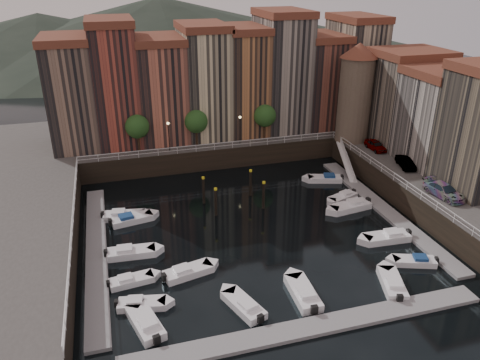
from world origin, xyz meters
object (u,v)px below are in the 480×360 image
object	(u,v)px
gangway	(346,160)
car_b	(405,163)
mooring_pilings	(234,193)
boat_left_0	(141,304)
car_a	(375,146)
car_c	(444,191)
boat_left_2	(130,252)
corner_tower	(355,91)
boat_left_1	(130,281)

from	to	relation	value
gangway	car_b	xyz separation A→B (m)	(4.40, -6.81, 1.74)
mooring_pilings	boat_left_0	xyz separation A→B (m)	(-12.37, -15.58, -1.32)
car_a	car_c	size ratio (longest dim) A/B	0.78
mooring_pilings	car_c	size ratio (longest dim) A/B	1.35
car_b	car_c	bearing A→B (deg)	-82.12
gangway	car_a	bearing A→B (deg)	-4.33
boat_left_2	car_c	xyz separation A→B (m)	(33.63, -2.57, 3.35)
gangway	boat_left_2	size ratio (longest dim) A/B	1.67
car_c	boat_left_0	bearing A→B (deg)	-178.24
car_b	mooring_pilings	bearing A→B (deg)	-170.92
car_b	car_c	xyz separation A→B (m)	(-0.85, -8.32, 0.07)
mooring_pilings	car_c	bearing A→B (deg)	-25.68
boat_left_2	car_a	bearing A→B (deg)	23.68
boat_left_2	gangway	bearing A→B (deg)	26.59
corner_tower	car_a	distance (m)	8.18
car_c	boat_left_2	bearing A→B (deg)	168.04
mooring_pilings	car_b	xyz separation A→B (m)	(21.83, -1.77, 2.01)
car_a	car_c	xyz separation A→B (m)	(-0.50, -14.82, 0.06)
mooring_pilings	car_a	size ratio (longest dim) A/B	1.73
gangway	boat_left_2	distance (m)	32.63
corner_tower	car_a	xyz separation A→B (m)	(1.15, -4.81, -6.52)
boat_left_1	car_b	bearing A→B (deg)	9.20
boat_left_1	boat_left_0	bearing A→B (deg)	-87.77
car_b	boat_left_2	bearing A→B (deg)	-156.82
corner_tower	boat_left_2	bearing A→B (deg)	-152.65
gangway	car_a	distance (m)	4.43
boat_left_0	boat_left_1	distance (m)	3.56
boat_left_0	boat_left_1	size ratio (longest dim) A/B	1.02
mooring_pilings	boat_left_2	world-z (taller)	mooring_pilings
boat_left_0	boat_left_1	bearing A→B (deg)	110.77
corner_tower	car_b	distance (m)	13.15
corner_tower	gangway	xyz separation A→B (m)	(-2.90, -4.50, -8.28)
boat_left_1	boat_left_2	distance (m)	4.56
mooring_pilings	boat_left_1	size ratio (longest dim) A/B	1.61
mooring_pilings	boat_left_1	distance (m)	17.76
mooring_pilings	car_a	distance (m)	22.09
car_a	boat_left_0	bearing A→B (deg)	-148.89
gangway	boat_left_2	bearing A→B (deg)	-157.34
corner_tower	car_b	world-z (taller)	corner_tower
gangway	car_c	xyz separation A→B (m)	(3.55, -15.13, 1.81)
gangway	boat_left_0	xyz separation A→B (m)	(-29.80, -20.62, -1.59)
boat_left_1	car_a	world-z (taller)	car_a
car_c	car_b	bearing A→B (deg)	76.58
car_b	car_c	size ratio (longest dim) A/B	0.79
boat_left_2	car_a	size ratio (longest dim) A/B	1.27
boat_left_2	mooring_pilings	bearing A→B (deg)	34.66
mooring_pilings	car_c	distance (m)	23.37
boat_left_0	mooring_pilings	bearing A→B (deg)	62.79
gangway	car_a	world-z (taller)	car_a
mooring_pilings	boat_left_2	distance (m)	14.77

